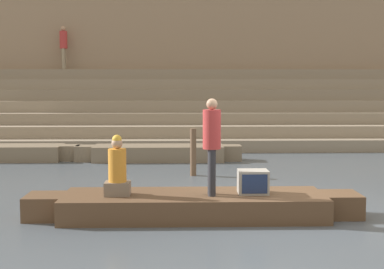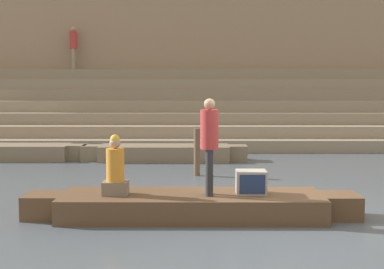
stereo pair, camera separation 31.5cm
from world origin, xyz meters
name	(u,v)px [view 2 (the right image)]	position (x,y,z in m)	size (l,w,h in m)	color
ground_plane	(276,212)	(0.00, 0.00, 0.00)	(120.00, 120.00, 0.00)	#4C5660
ghat_steps	(232,116)	(0.00, 11.29, 1.01)	(36.00, 5.14, 2.83)	gray
back_wall	(229,40)	(0.00, 13.72, 4.12)	(34.20, 1.28, 8.29)	#937A60
rowboat_main	(192,205)	(-1.50, -0.36, 0.22)	(5.67, 1.41, 0.40)	brown
person_standing	(209,139)	(-1.20, -0.46, 1.34)	(0.30, 0.30, 1.62)	#28282D
person_rowing	(115,170)	(-2.78, -0.43, 0.82)	(0.42, 0.33, 1.02)	#756656
tv_set	(251,182)	(-0.49, -0.34, 0.60)	(0.51, 0.41, 0.40)	#9E998E
moored_boat_shore	(4,152)	(-7.14, 6.49, 0.24)	(4.94, 1.08, 0.45)	#756651
moored_boat_distant	(164,152)	(-2.35, 6.34, 0.24)	(4.86, 1.08, 0.45)	#756651
mooring_post	(197,152)	(-1.40, 3.76, 0.58)	(0.15, 0.15, 1.17)	brown
person_on_steps	(74,45)	(-6.41, 12.76, 3.85)	(0.31, 0.31, 1.74)	gray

